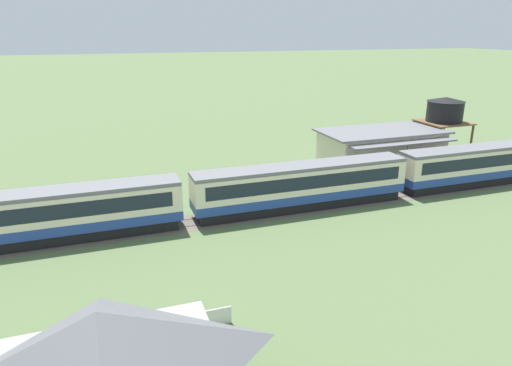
{
  "coord_description": "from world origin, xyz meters",
  "views": [
    {
      "loc": [
        -15.66,
        -35.64,
        15.48
      ],
      "look_at": [
        -3.05,
        0.2,
        2.68
      ],
      "focal_mm": 32.0,
      "sensor_mm": 36.0,
      "label": 1
    }
  ],
  "objects": [
    {
      "name": "ground_plane",
      "position": [
        0.0,
        0.0,
        0.0
      ],
      "size": [
        600.0,
        600.0,
        0.0
      ],
      "primitive_type": "plane",
      "color": "#566B42"
    },
    {
      "name": "passenger_train",
      "position": [
        -9.14,
        -0.37,
        2.28
      ],
      "size": [
        83.48,
        2.92,
        4.12
      ],
      "color": "#234293",
      "rests_on": "ground_plane"
    },
    {
      "name": "railway_track",
      "position": [
        -1.33,
        -0.37,
        0.01
      ],
      "size": [
        143.98,
        3.6,
        0.04
      ],
      "color": "#665B51",
      "rests_on": "ground_plane"
    },
    {
      "name": "station_building",
      "position": [
        15.1,
        8.05,
        2.3
      ],
      "size": [
        14.36,
        8.58,
        4.55
      ],
      "color": "beige",
      "rests_on": "ground_plane"
    },
    {
      "name": "water_tower",
      "position": [
        24.37,
        8.88,
        6.11
      ],
      "size": [
        5.3,
        5.3,
        7.78
      ],
      "color": "brown",
      "rests_on": "ground_plane"
    }
  ]
}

